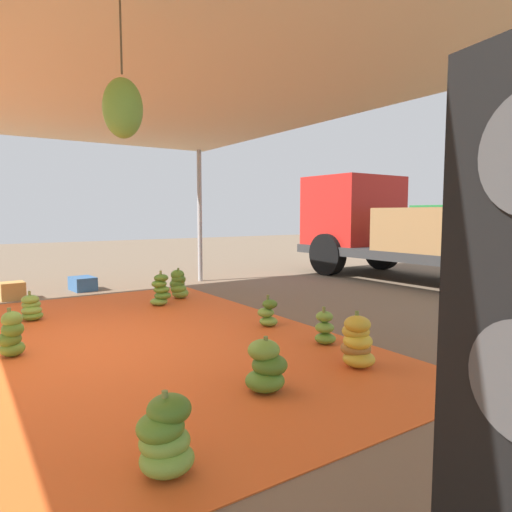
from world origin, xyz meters
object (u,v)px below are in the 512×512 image
at_px(crate_0, 83,284).
at_px(banana_bunch_4, 325,329).
at_px(banana_bunch_9, 357,342).
at_px(banana_bunch_5, 268,314).
at_px(banana_bunch_7, 266,367).
at_px(banana_bunch_0, 165,437).
at_px(banana_bunch_2, 179,285).
at_px(banana_bunch_3, 12,335).
at_px(cargo_truck_main, 418,228).
at_px(banana_bunch_1, 31,308).
at_px(banana_bunch_6, 161,291).
at_px(crate_1, 12,291).

bearing_deg(crate_0, banana_bunch_4, 14.98).
bearing_deg(banana_bunch_9, banana_bunch_5, 173.68).
bearing_deg(banana_bunch_7, banana_bunch_0, -60.34).
relative_size(banana_bunch_2, crate_0, 0.99).
xyz_separation_m(banana_bunch_0, banana_bunch_3, (-2.84, -0.50, 0.02)).
bearing_deg(banana_bunch_0, banana_bunch_3, -169.94).
distance_m(banana_bunch_4, cargo_truck_main, 5.77).
bearing_deg(banana_bunch_5, banana_bunch_3, -97.99).
bearing_deg(banana_bunch_1, banana_bunch_7, 18.23).
distance_m(banana_bunch_4, banana_bunch_5, 1.02).
bearing_deg(banana_bunch_3, banana_bunch_7, 37.43).
relative_size(banana_bunch_7, cargo_truck_main, 0.07).
bearing_deg(banana_bunch_6, banana_bunch_2, 129.26).
bearing_deg(banana_bunch_6, banana_bunch_4, 13.25).
bearing_deg(banana_bunch_6, banana_bunch_1, -90.70).
relative_size(banana_bunch_2, banana_bunch_9, 0.97).
height_order(banana_bunch_7, cargo_truck_main, cargo_truck_main).
bearing_deg(banana_bunch_4, banana_bunch_1, -140.02).
bearing_deg(banana_bunch_4, banana_bunch_3, -115.47).
bearing_deg(banana_bunch_3, cargo_truck_main, 98.02).
relative_size(banana_bunch_2, banana_bunch_6, 0.94).
bearing_deg(banana_bunch_2, crate_1, -122.25).
height_order(banana_bunch_9, crate_1, banana_bunch_9).
height_order(banana_bunch_7, crate_1, banana_bunch_7).
xyz_separation_m(crate_0, crate_1, (0.30, -1.24, 0.02)).
distance_m(banana_bunch_3, banana_bunch_9, 3.50).
height_order(banana_bunch_9, crate_0, banana_bunch_9).
xyz_separation_m(banana_bunch_7, crate_0, (-6.07, -0.09, -0.08)).
xyz_separation_m(banana_bunch_7, cargo_truck_main, (-3.32, 6.41, 0.96)).
height_order(banana_bunch_2, banana_bunch_6, banana_bunch_6).
relative_size(banana_bunch_0, banana_bunch_6, 0.84).
bearing_deg(cargo_truck_main, banana_bunch_4, -63.15).
xyz_separation_m(banana_bunch_5, banana_bunch_9, (1.77, -0.20, 0.07)).
xyz_separation_m(banana_bunch_3, banana_bunch_4, (1.43, 3.00, -0.05)).
xyz_separation_m(banana_bunch_0, banana_bunch_7, (-0.66, 1.16, -0.01)).
bearing_deg(banana_bunch_5, banana_bunch_6, -162.37).
bearing_deg(banana_bunch_2, banana_bunch_5, 3.90).
xyz_separation_m(banana_bunch_1, banana_bunch_4, (3.11, 2.61, 0.01)).
distance_m(banana_bunch_6, crate_1, 2.73).
relative_size(banana_bunch_0, crate_1, 1.23).
relative_size(banana_bunch_0, banana_bunch_9, 0.87).
height_order(banana_bunch_1, cargo_truck_main, cargo_truck_main).
bearing_deg(banana_bunch_1, cargo_truck_main, 86.00).
relative_size(banana_bunch_0, banana_bunch_1, 1.17).
relative_size(banana_bunch_5, crate_0, 0.77).
relative_size(banana_bunch_9, cargo_truck_main, 0.09).
bearing_deg(banana_bunch_7, banana_bunch_6, 170.96).
distance_m(banana_bunch_3, crate_1, 3.60).
bearing_deg(banana_bunch_9, banana_bunch_6, -173.15).
bearing_deg(banana_bunch_0, crate_1, -178.56).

